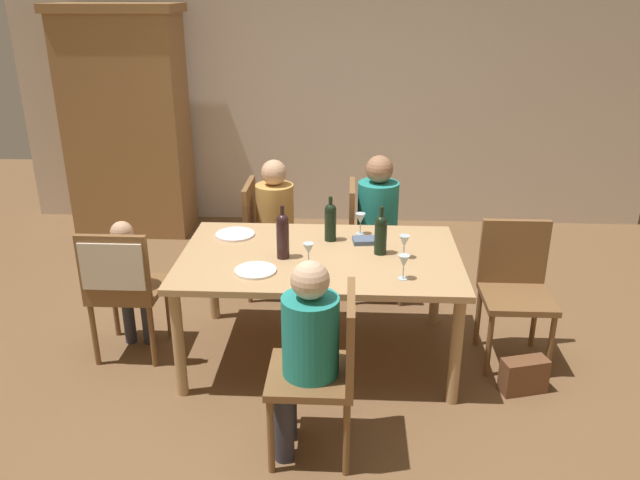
% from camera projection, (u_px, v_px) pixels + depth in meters
% --- Properties ---
extents(ground_plane, '(10.00, 10.00, 0.00)m').
position_uv_depth(ground_plane, '(320.00, 354.00, 4.29)').
color(ground_plane, brown).
extents(rear_room_partition, '(6.40, 0.12, 2.70)m').
position_uv_depth(rear_room_partition, '(334.00, 90.00, 6.34)').
color(rear_room_partition, beige).
rests_on(rear_room_partition, ground_plane).
extents(armoire_cabinet, '(1.18, 0.62, 2.18)m').
position_uv_depth(armoire_cabinet, '(127.00, 123.00, 6.11)').
color(armoire_cabinet, olive).
rests_on(armoire_cabinet, ground_plane).
extents(dining_table, '(1.77, 1.11, 0.74)m').
position_uv_depth(dining_table, '(320.00, 265.00, 4.04)').
color(dining_table, tan).
rests_on(dining_table, ground_plane).
extents(chair_far_left, '(0.44, 0.44, 0.92)m').
position_uv_depth(chair_far_left, '(265.00, 230.00, 4.98)').
color(chair_far_left, brown).
rests_on(chair_far_left, ground_plane).
extents(chair_far_right, '(0.44, 0.44, 0.92)m').
position_uv_depth(chair_far_right, '(366.00, 232.00, 4.94)').
color(chair_far_right, brown).
rests_on(chair_far_right, ground_plane).
extents(chair_near, '(0.44, 0.44, 0.92)m').
position_uv_depth(chair_near, '(328.00, 363.00, 3.22)').
color(chair_near, brown).
rests_on(chair_near, ground_plane).
extents(chair_left_end, '(0.44, 0.46, 0.92)m').
position_uv_depth(chair_left_end, '(120.00, 279.00, 4.01)').
color(chair_left_end, brown).
rests_on(chair_left_end, ground_plane).
extents(chair_right_end, '(0.44, 0.44, 0.92)m').
position_uv_depth(chair_right_end, '(515.00, 282.00, 4.11)').
color(chair_right_end, brown).
rests_on(chair_right_end, ground_plane).
extents(person_woman_host, '(0.34, 0.29, 1.10)m').
position_uv_depth(person_woman_host, '(278.00, 218.00, 4.93)').
color(person_woman_host, '#33333D').
rests_on(person_woman_host, ground_plane).
extents(person_man_bearded, '(0.36, 0.31, 1.15)m').
position_uv_depth(person_man_bearded, '(381.00, 217.00, 4.89)').
color(person_man_bearded, '#33333D').
rests_on(person_man_bearded, ground_plane).
extents(person_man_guest, '(0.33, 0.29, 1.10)m').
position_uv_depth(person_man_guest, '(305.00, 345.00, 3.19)').
color(person_man_guest, '#33333D').
rests_on(person_man_guest, ground_plane).
extents(person_child_small, '(0.22, 0.25, 0.94)m').
position_uv_depth(person_child_small, '(128.00, 274.00, 4.16)').
color(person_child_small, '#33333D').
rests_on(person_child_small, ground_plane).
extents(wine_bottle_tall_green, '(0.08, 0.08, 0.31)m').
position_uv_depth(wine_bottle_tall_green, '(330.00, 221.00, 4.19)').
color(wine_bottle_tall_green, black).
rests_on(wine_bottle_tall_green, dining_table).
extents(wine_bottle_dark_red, '(0.08, 0.08, 0.31)m').
position_uv_depth(wine_bottle_dark_red, '(381.00, 233.00, 3.98)').
color(wine_bottle_dark_red, black).
rests_on(wine_bottle_dark_red, dining_table).
extents(wine_bottle_short_olive, '(0.08, 0.08, 0.34)m').
position_uv_depth(wine_bottle_short_olive, '(283.00, 235.00, 3.91)').
color(wine_bottle_short_olive, black).
rests_on(wine_bottle_short_olive, dining_table).
extents(wine_glass_near_left, '(0.07, 0.07, 0.15)m').
position_uv_depth(wine_glass_near_left, '(360.00, 219.00, 4.31)').
color(wine_glass_near_left, silver).
rests_on(wine_glass_near_left, dining_table).
extents(wine_glass_centre, '(0.07, 0.07, 0.15)m').
position_uv_depth(wine_glass_centre, '(404.00, 242.00, 3.93)').
color(wine_glass_centre, silver).
rests_on(wine_glass_centre, dining_table).
extents(wine_glass_near_right, '(0.07, 0.07, 0.15)m').
position_uv_depth(wine_glass_near_right, '(308.00, 250.00, 3.81)').
color(wine_glass_near_right, silver).
rests_on(wine_glass_near_right, dining_table).
extents(wine_glass_far, '(0.07, 0.07, 0.15)m').
position_uv_depth(wine_glass_far, '(404.00, 262.00, 3.64)').
color(wine_glass_far, silver).
rests_on(wine_glass_far, dining_table).
extents(dinner_plate_host, '(0.25, 0.25, 0.01)m').
position_uv_depth(dinner_plate_host, '(256.00, 270.00, 3.77)').
color(dinner_plate_host, white).
rests_on(dinner_plate_host, dining_table).
extents(dinner_plate_guest_left, '(0.27, 0.27, 0.01)m').
position_uv_depth(dinner_plate_guest_left, '(235.00, 234.00, 4.33)').
color(dinner_plate_guest_left, white).
rests_on(dinner_plate_guest_left, dining_table).
extents(folded_napkin, '(0.17, 0.14, 0.03)m').
position_uv_depth(folded_napkin, '(365.00, 241.00, 4.20)').
color(folded_napkin, '#4C5B75').
rests_on(folded_napkin, dining_table).
extents(handbag, '(0.30, 0.19, 0.22)m').
position_uv_depth(handbag, '(524.00, 375.00, 3.86)').
color(handbag, brown).
rests_on(handbag, ground_plane).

